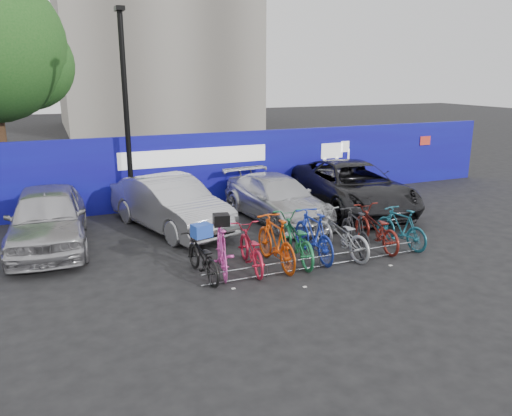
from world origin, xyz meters
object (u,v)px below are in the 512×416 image
bike_3 (276,241)px  car_2 (277,198)px  car_3 (352,186)px  bike_1 (222,249)px  bike_2 (251,249)px  bike_6 (341,234)px  bike_8 (376,228)px  bike_9 (401,227)px  bike_7 (355,231)px  bike_4 (296,239)px  bike_0 (202,257)px  bike_5 (313,235)px  lamppost (126,109)px  bike_rack (319,261)px  car_0 (48,218)px  car_1 (170,204)px

bike_3 → car_2: bearing=-115.7°
car_3 → bike_1: size_ratio=3.02×
bike_2 → bike_6: bearing=-173.4°
bike_8 → bike_9: (0.65, -0.16, -0.01)m
car_2 → bike_7: bearing=-87.7°
bike_4 → bike_0: bearing=8.5°
bike_0 → bike_5: 2.78m
lamppost → bike_7: (4.49, -5.46, -2.71)m
bike_rack → car_2: 4.07m
bike_9 → bike_2: bearing=-9.1°
car_2 → bike_5: 3.41m
lamppost → bike_rack: lamppost is taller
bike_3 → bike_4: size_ratio=0.94×
car_2 → bike_6: 3.42m
car_3 → bike_2: car_3 is taller
lamppost → bike_2: bearing=-72.3°
car_2 → bike_9: 3.94m
bike_2 → bike_7: bike_7 is taller
bike_5 → bike_9: size_ratio=1.16×
car_3 → bike_0: size_ratio=3.14×
bike_4 → bike_9: bearing=-176.3°
bike_3 → car_0: bearing=-36.1°
car_0 → bike_0: bearing=-44.7°
bike_7 → bike_8: size_ratio=0.94×
bike_1 → bike_7: bearing=-168.4°
car_0 → bike_5: bearing=-26.0°
car_3 → bike_1: (-5.64, -3.44, -0.22)m
bike_4 → bike_7: (1.59, -0.08, 0.00)m
bike_8 → car_2: bearing=-66.4°
bike_0 → bike_4: bike_4 is taller
car_1 → bike_8: bearing=-56.3°
bike_3 → bike_9: bearing=179.6°
bike_9 → car_0: bearing=-30.8°
bike_3 → bike_6: (1.75, 0.05, -0.07)m
bike_6 → bike_4: bearing=-11.2°
bike_8 → lamppost: bearing=-42.3°
bike_6 → bike_9: bike_6 is taller
bike_3 → car_1: bearing=-67.6°
car_1 → bike_7: size_ratio=2.42×
bike_4 → bike_6: 1.19m
bike_5 → bike_7: (1.12, -0.08, -0.03)m
bike_5 → bike_rack: bearing=76.0°
bike_6 → bike_0: bearing=-7.4°
bike_8 → bike_9: bike_8 is taller
bike_rack → lamppost: bearing=118.1°
car_1 → bike_9: bearing=-53.7°
bike_2 → bike_7: bearing=-173.7°
bike_0 → bike_6: bearing=176.2°
car_2 → bike_2: 4.09m
car_3 → bike_5: bearing=-127.0°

